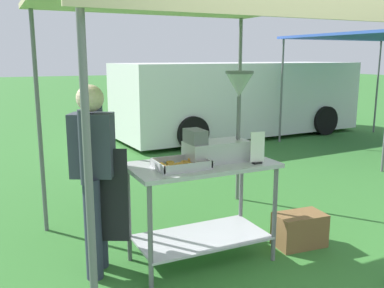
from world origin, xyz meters
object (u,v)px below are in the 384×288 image
object	(u,v)px
vendor	(94,171)
van_white	(240,98)
donut_fryer	(221,131)
supply_crate	(300,230)
stall_canopy	(197,5)
menu_sign	(257,150)
donut_tray	(181,165)
donut_cart	(202,192)

from	to	relation	value
vendor	van_white	distance (m)	6.91
donut_fryer	supply_crate	world-z (taller)	donut_fryer
stall_canopy	vendor	size ratio (longest dim) A/B	1.60
menu_sign	vendor	size ratio (longest dim) A/B	0.17
donut_fryer	menu_sign	bearing A→B (deg)	-45.69
supply_crate	van_white	world-z (taller)	van_white
donut_tray	vendor	bearing A→B (deg)	159.35
vendor	van_white	xyz separation A→B (m)	(4.60, 5.15, -0.02)
stall_canopy	donut_cart	size ratio (longest dim) A/B	2.02
donut_cart	donut_fryer	xyz separation A→B (m)	(0.20, 0.01, 0.53)
donut_tray	menu_sign	distance (m)	0.68
stall_canopy	donut_cart	world-z (taller)	stall_canopy
stall_canopy	supply_crate	xyz separation A→B (m)	(1.01, -0.23, -2.08)
van_white	supply_crate	bearing A→B (deg)	-116.23
donut_fryer	vendor	size ratio (longest dim) A/B	0.49
donut_cart	supply_crate	bearing A→B (deg)	-7.68
stall_canopy	vendor	distance (m)	1.62
stall_canopy	van_white	xyz separation A→B (m)	(3.70, 5.24, -1.36)
supply_crate	van_white	bearing A→B (deg)	63.77
donut_tray	menu_sign	size ratio (longest dim) A/B	1.55
stall_canopy	van_white	size ratio (longest dim) A/B	0.44
donut_cart	van_white	xyz separation A→B (m)	(3.70, 5.34, 0.23)
donut_fryer	van_white	xyz separation A→B (m)	(3.51, 5.32, -0.31)
donut_tray	supply_crate	size ratio (longest dim) A/B	0.85
donut_cart	van_white	world-z (taller)	van_white
donut_tray	van_white	distance (m)	6.68
stall_canopy	vendor	xyz separation A→B (m)	(-0.90, 0.09, -1.34)
donut_tray	supply_crate	xyz separation A→B (m)	(1.24, -0.07, -0.77)
vendor	supply_crate	distance (m)	2.07
donut_cart	stall_canopy	bearing A→B (deg)	90.00
menu_sign	donut_fryer	bearing A→B (deg)	134.31
vendor	donut_cart	bearing A→B (deg)	-11.82
stall_canopy	van_white	bearing A→B (deg)	54.74
van_white	menu_sign	bearing A→B (deg)	-120.53
stall_canopy	donut_cart	distance (m)	1.59
vendor	donut_tray	bearing A→B (deg)	-20.65
donut_tray	donut_cart	bearing A→B (deg)	15.53
donut_cart	menu_sign	world-z (taller)	menu_sign
stall_canopy	donut_fryer	distance (m)	1.08
donut_cart	supply_crate	world-z (taller)	donut_cart
vendor	supply_crate	bearing A→B (deg)	-9.64
supply_crate	van_white	distance (m)	6.14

